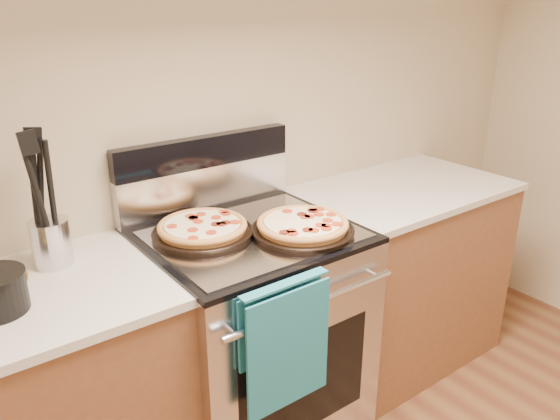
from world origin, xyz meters
TOP-DOWN VIEW (x-y plane):
  - wall_back at (0.00, 2.00)m, footprint 4.00×0.00m
  - range_body at (0.00, 1.65)m, footprint 0.76×0.68m
  - oven_window at (0.00, 1.31)m, footprint 0.56×0.01m
  - cooktop at (0.00, 1.65)m, footprint 0.76×0.68m
  - backsplash_lower at (0.00, 1.96)m, footprint 0.76×0.06m
  - backsplash_upper at (0.00, 1.96)m, footprint 0.76×0.06m
  - oven_handle at (0.00, 1.27)m, footprint 0.70×0.03m
  - dish_towel at (-0.12, 1.27)m, footprint 0.32×0.05m
  - foil_sheet at (0.00, 1.62)m, footprint 0.70×0.55m
  - cabinet_right at (0.88, 1.68)m, footprint 1.00×0.62m
  - countertop_right at (0.88, 1.68)m, footprint 1.02×0.64m
  - pepperoni_pizza_back at (-0.16, 1.72)m, footprint 0.36×0.36m
  - pepperoni_pizza_front at (0.15, 1.52)m, footprint 0.49×0.49m
  - utensil_crock at (-0.65, 1.83)m, footprint 0.16×0.16m

SIDE VIEW (x-z plane):
  - cabinet_right at x=0.88m, z-range 0.00..0.88m
  - range_body at x=0.00m, z-range 0.00..0.90m
  - oven_window at x=0.00m, z-range 0.25..0.65m
  - dish_towel at x=-0.12m, z-range 0.49..0.91m
  - oven_handle at x=0.00m, z-range 0.79..0.81m
  - countertop_right at x=0.88m, z-range 0.88..0.91m
  - cooktop at x=0.00m, z-range 0.90..0.92m
  - foil_sheet at x=0.00m, z-range 0.92..0.93m
  - pepperoni_pizza_back at x=-0.16m, z-range 0.93..0.97m
  - pepperoni_pizza_front at x=0.15m, z-range 0.93..0.98m
  - utensil_crock at x=-0.65m, z-range 0.91..1.07m
  - backsplash_lower at x=0.00m, z-range 0.92..1.10m
  - backsplash_upper at x=0.00m, z-range 1.10..1.22m
  - wall_back at x=0.00m, z-range -0.65..3.35m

